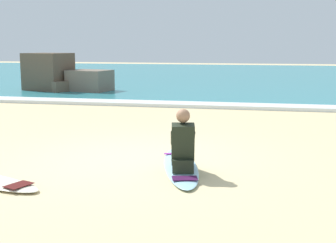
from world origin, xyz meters
name	(u,v)px	position (x,y,z in m)	size (l,w,h in m)	color
ground_plane	(132,159)	(0.00, 0.00, 0.00)	(80.00, 80.00, 0.00)	beige
sea	(230,76)	(0.00, 20.74, 0.05)	(80.00, 28.00, 0.10)	teal
breaking_foam	(195,105)	(0.00, 7.04, 0.06)	(80.00, 0.90, 0.11)	white
surfboard_main	(181,166)	(0.93, -0.41, 0.04)	(1.16, 2.60, 0.08)	#9ED1E5
surfer_seated	(183,146)	(1.03, -0.74, 0.44)	(0.47, 0.75, 0.95)	black
rock_outcrop_distant	(62,77)	(-5.94, 10.13, 0.65)	(3.67, 1.88, 1.60)	brown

